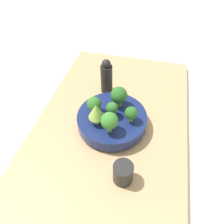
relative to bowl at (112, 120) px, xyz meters
name	(u,v)px	position (x,y,z in m)	size (l,w,h in m)	color
ground_plane	(111,128)	(-0.01, -0.01, -0.07)	(6.00, 6.00, 0.00)	beige
table	(111,125)	(-0.01, -0.01, -0.05)	(1.02, 0.62, 0.03)	tan
bowl	(112,120)	(0.00, 0.00, 0.00)	(0.28, 0.28, 0.06)	navy
broccoli_floret_front	(94,104)	(0.00, -0.07, 0.07)	(0.06, 0.06, 0.07)	#609347
broccoli_floret_right	(109,121)	(0.08, 0.01, 0.08)	(0.06, 0.06, 0.09)	#609347
broccoli_floret_center	(112,109)	(0.00, 0.00, 0.06)	(0.05, 0.05, 0.07)	#609347
broccoli_floret_back	(131,113)	(0.01, 0.08, 0.07)	(0.05, 0.05, 0.07)	#609347
romanesco_piece_near	(96,112)	(0.05, -0.05, 0.08)	(0.06, 0.06, 0.09)	#7AB256
broccoli_floret_left	(119,95)	(-0.06, 0.01, 0.08)	(0.07, 0.07, 0.09)	#609347
cup	(123,173)	(0.22, 0.09, 0.00)	(0.07, 0.07, 0.08)	black
pepper_mill	(106,77)	(-0.21, -0.08, 0.05)	(0.05, 0.05, 0.17)	black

